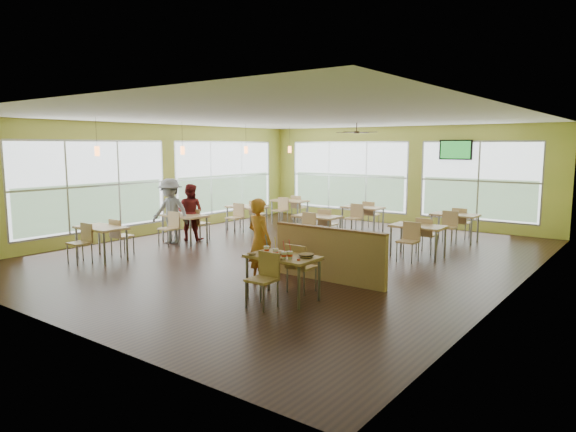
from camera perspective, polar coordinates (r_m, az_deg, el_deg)
The scene contains 20 objects.
room at distance 12.03m, azimuth 0.51°, elevation 3.19°, with size 12.00×12.04×3.20m.
window_bays at distance 16.07m, azimuth -0.62°, elevation 3.90°, with size 9.24×10.24×2.38m.
main_table at distance 8.61m, azimuth -0.59°, elevation -5.19°, with size 1.22×1.52×0.87m.
half_wall_divider at distance 9.79m, azimuth 4.58°, elevation -4.26°, with size 2.40×0.14×1.04m.
dining_tables at distance 14.12m, azimuth 1.18°, elevation -0.08°, with size 6.92×8.72×0.87m.
pendant_lights at distance 14.59m, azimuth -8.16°, elevation 7.27°, with size 0.11×7.31×0.86m.
ceiling_fan at distance 14.52m, azimuth 7.63°, elevation 9.22°, with size 1.25×1.25×0.29m.
tv_backwall at distance 16.44m, azimuth 18.13°, elevation 7.00°, with size 1.00×0.07×0.60m.
man_plaid at distance 9.57m, azimuth -3.18°, elevation -2.81°, with size 0.59×0.39×1.61m, color orange.
patron_maroon at distance 14.24m, azimuth -10.82°, elevation 0.42°, with size 0.75×0.59×1.55m, color maroon.
patron_grey at distance 13.88m, azimuth -12.92°, elevation 0.53°, with size 1.11×0.64×1.72m, color slate.
cup_blue at distance 8.70m, azimuth -2.40°, elevation -3.76°, with size 0.10×0.10×0.36m.
cup_yellow at distance 8.49m, azimuth -1.41°, elevation -4.05°, with size 0.10×0.10×0.36m.
cup_red_near at distance 8.29m, azimuth -0.44°, elevation -4.38°, with size 0.09×0.09×0.33m.
cup_red_far at distance 8.29m, azimuth 0.21°, elevation -4.35°, with size 0.10×0.10×0.35m.
food_basket at distance 8.44m, azimuth 2.05°, elevation -4.40°, with size 0.26×0.26×0.06m.
ketchup_cup at distance 8.22m, azimuth 1.18°, elevation -4.88°, with size 0.05×0.05×0.02m, color #A82A0E.
wrapper_left at distance 8.65m, azimuth -4.07°, elevation -4.20°, with size 0.16×0.15×0.04m, color #946D47.
wrapper_mid at distance 8.64m, azimuth -0.82°, elevation -4.14°, with size 0.22×0.20×0.06m, color #946D47.
wrapper_right at distance 8.25m, azimuth -1.00°, elevation -4.80°, with size 0.13×0.11×0.03m, color #946D47.
Camera 1 is at (7.09, -9.66, 2.56)m, focal length 32.00 mm.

